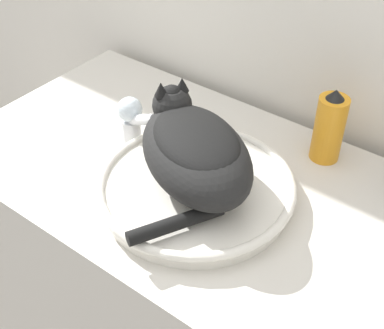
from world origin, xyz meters
The scene contains 5 objects.
vanity_counter centered at (0.00, 0.31, 0.44)m, with size 1.15×0.61×0.88m.
sink_basin centered at (0.02, 0.25, 0.91)m, with size 0.41×0.41×0.05m.
cat centered at (0.01, 0.26, 1.00)m, with size 0.36×0.38×0.17m.
faucet centered at (-0.21, 0.32, 0.95)m, with size 0.14×0.07×0.13m.
spray_bottle_trigger centered at (0.17, 0.53, 0.96)m, with size 0.07×0.07×0.18m.
Camera 1 is at (0.50, -0.40, 1.64)m, focal length 50.00 mm.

